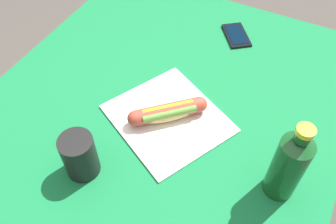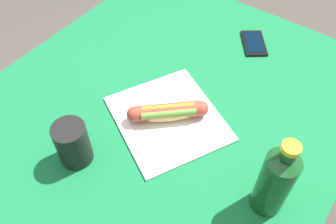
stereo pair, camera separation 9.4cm
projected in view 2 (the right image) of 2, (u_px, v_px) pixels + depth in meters
The scene contains 7 objects.
ground_plane at pixel (169, 210), 1.57m from camera, with size 6.00×6.00×0.00m, color #47423D.
dining_table at pixel (170, 127), 1.10m from camera, with size 1.08×0.96×0.73m.
paper_wrapper at pixel (168, 118), 0.96m from camera, with size 0.26×0.29×0.01m, color silver.
hot_dog at pixel (168, 112), 0.94m from camera, with size 0.16×0.17×0.05m.
cell_phone at pixel (254, 43), 1.16m from camera, with size 0.14×0.13×0.01m.
soda_bottle at pixel (275, 181), 0.73m from camera, with size 0.07×0.07×0.23m.
drinking_cup at pixel (73, 144), 0.84m from camera, with size 0.08×0.08×0.12m, color black.
Camera 2 is at (0.54, 0.38, 1.49)m, focal length 38.19 mm.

